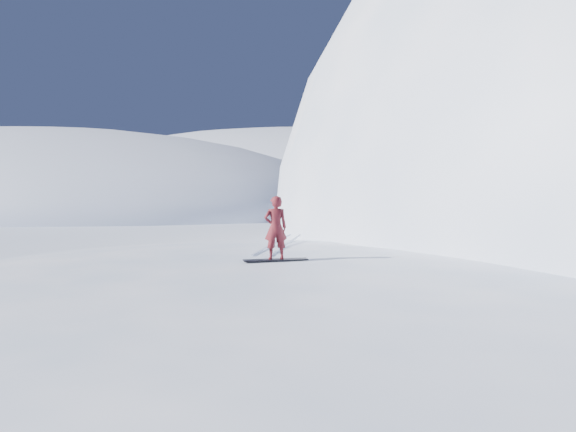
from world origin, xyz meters
name	(u,v)px	position (x,y,z in m)	size (l,w,h in m)	color
ground	(266,377)	(0.00, 0.00, 0.00)	(400.00, 400.00, 0.00)	white
near_ridge	(339,343)	(1.00, 3.00, 0.00)	(36.00, 28.00, 4.80)	white
far_ridge_a	(21,209)	(-70.00, 60.00, 0.00)	(120.00, 70.00, 28.00)	white
far_ridge_c	(277,202)	(-40.00, 110.00, 0.00)	(140.00, 90.00, 36.00)	white
wind_bumps	(275,347)	(-0.56, 2.12, 0.00)	(16.00, 14.40, 1.00)	white
snowboard	(276,260)	(-0.44, 1.84, 2.41)	(1.69, 0.32, 0.03)	black
snowboarder	(276,228)	(-0.44, 1.84, 3.25)	(0.60, 0.40, 1.65)	maroon
board_tracks	(281,243)	(-1.60, 5.49, 2.42)	(1.44, 5.95, 0.04)	silver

